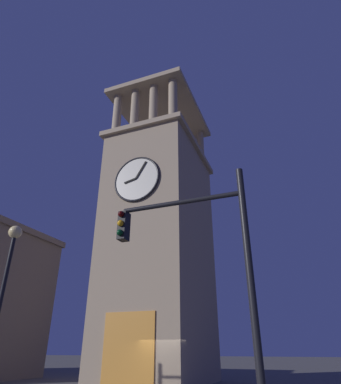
{
  "coord_description": "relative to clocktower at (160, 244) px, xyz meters",
  "views": [
    {
      "loc": [
        -7.57,
        17.58,
        2.02
      ],
      "look_at": [
        1.12,
        -4.68,
        13.54
      ],
      "focal_mm": 30.62,
      "sensor_mm": 36.0,
      "label": 1
    }
  ],
  "objects": [
    {
      "name": "clocktower",
      "position": [
        0.0,
        0.0,
        0.0
      ],
      "size": [
        6.75,
        9.28,
        24.22
      ],
      "color": "gray",
      "rests_on": "ground_plane"
    },
    {
      "name": "street_lamp",
      "position": [
        -0.63,
        14.19,
        -5.24
      ],
      "size": [
        0.44,
        0.44,
        5.88
      ],
      "color": "black",
      "rests_on": "ground_plane"
    },
    {
      "name": "traffic_signal_mid",
      "position": [
        -7.55,
        15.26,
        -5.44
      ],
      "size": [
        3.26,
        0.41,
        5.92
      ],
      "color": "black",
      "rests_on": "ground_plane"
    }
  ]
}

